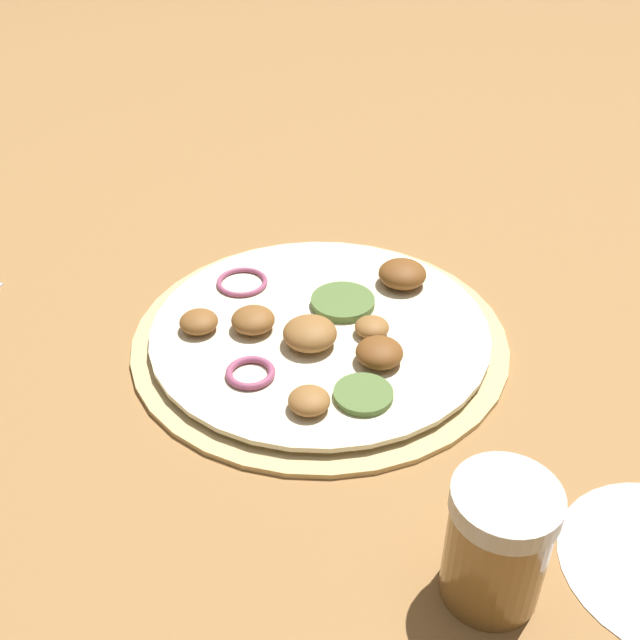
{
  "coord_description": "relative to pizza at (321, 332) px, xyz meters",
  "views": [
    {
      "loc": [
        -0.41,
        0.2,
        0.35
      ],
      "look_at": [
        0.0,
        0.0,
        0.02
      ],
      "focal_mm": 42.0,
      "sensor_mm": 36.0,
      "label": 1
    }
  ],
  "objects": [
    {
      "name": "ground_plane",
      "position": [
        0.0,
        0.0,
        -0.01
      ],
      "size": [
        3.0,
        3.0,
        0.0
      ],
      "primitive_type": "plane",
      "color": "#9E703F"
    },
    {
      "name": "pizza",
      "position": [
        0.0,
        0.0,
        0.0
      ],
      "size": [
        0.29,
        0.29,
        0.03
      ],
      "color": "#D6B77A",
      "rests_on": "ground_plane"
    },
    {
      "name": "spice_jar",
      "position": [
        -0.24,
        0.01,
        0.03
      ],
      "size": [
        0.05,
        0.05,
        0.08
      ],
      "color": "olive",
      "rests_on": "ground_plane"
    }
  ]
}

